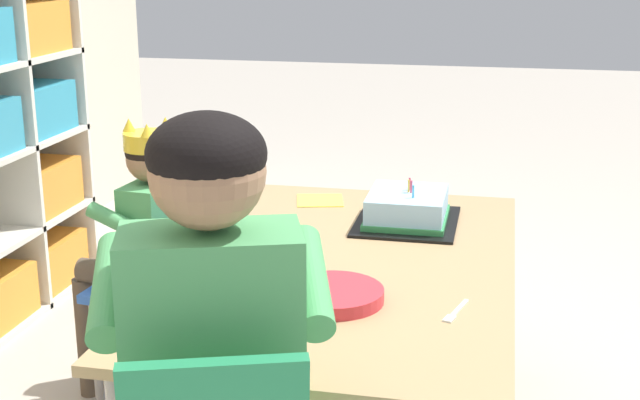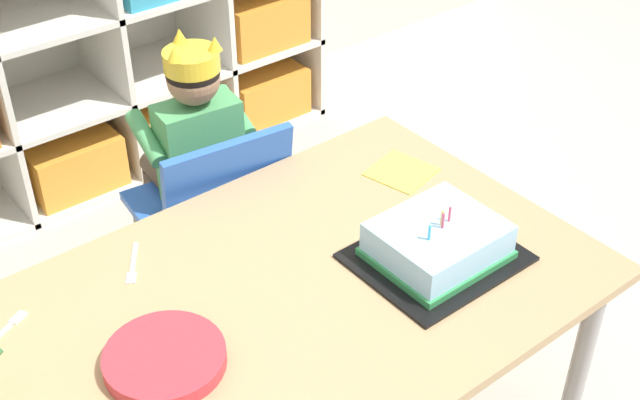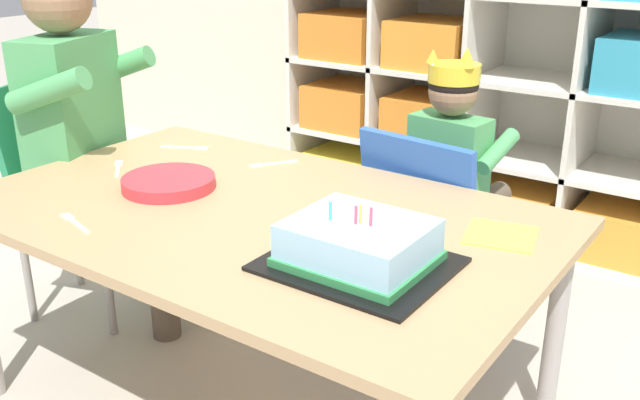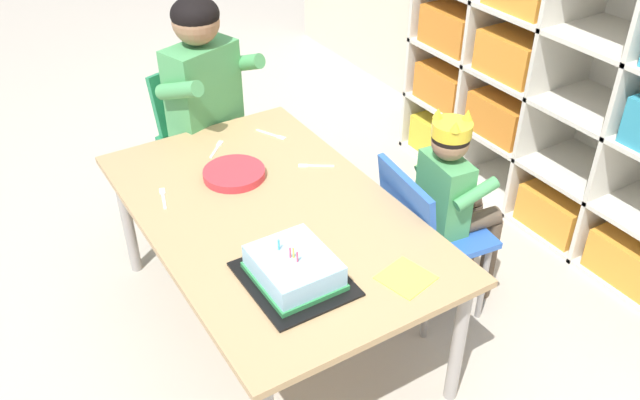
% 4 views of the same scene
% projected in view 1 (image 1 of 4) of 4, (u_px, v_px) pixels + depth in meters
% --- Properties ---
extents(activity_table, '(1.34, 0.82, 0.55)m').
position_uv_depth(activity_table, '(348.00, 280.00, 2.23)').
color(activity_table, tan).
rests_on(activity_table, ground).
extents(classroom_chair_blue, '(0.41, 0.37, 0.64)m').
position_uv_depth(classroom_chair_blue, '(176.00, 276.00, 2.55)').
color(classroom_chair_blue, blue).
rests_on(classroom_chair_blue, ground).
extents(child_with_crown, '(0.31, 0.32, 0.85)m').
position_uv_depth(child_with_crown, '(139.00, 227.00, 2.54)').
color(child_with_crown, '#4C9E5B').
rests_on(child_with_crown, ground).
extents(adult_helper_seated, '(0.48, 0.46, 1.06)m').
position_uv_depth(adult_helper_seated, '(213.00, 331.00, 1.55)').
color(adult_helper_seated, '#4C9E5B').
rests_on(adult_helper_seated, ground).
extents(birthday_cake_on_tray, '(0.34, 0.28, 0.13)m').
position_uv_depth(birthday_cake_on_tray, '(407.00, 210.00, 2.51)').
color(birthday_cake_on_tray, black).
rests_on(birthday_cake_on_tray, activity_table).
extents(paper_plate_stack, '(0.23, 0.23, 0.03)m').
position_uv_depth(paper_plate_stack, '(333.00, 295.00, 1.96)').
color(paper_plate_stack, '#DB333D').
rests_on(paper_plate_stack, activity_table).
extents(paper_napkin_square, '(0.17, 0.17, 0.00)m').
position_uv_depth(paper_napkin_square, '(320.00, 200.00, 2.74)').
color(paper_napkin_square, '#F4DB4C').
rests_on(paper_napkin_square, activity_table).
extents(fork_at_table_front_edge, '(0.13, 0.05, 0.00)m').
position_uv_depth(fork_at_table_front_edge, '(455.00, 312.00, 1.90)').
color(fork_at_table_front_edge, white).
rests_on(fork_at_table_front_edge, activity_table).
extents(fork_beside_plate_stack, '(0.13, 0.08, 0.00)m').
position_uv_depth(fork_beside_plate_stack, '(187.00, 327.00, 1.83)').
color(fork_beside_plate_stack, white).
rests_on(fork_beside_plate_stack, activity_table).
extents(fork_near_cake_tray, '(0.09, 0.12, 0.00)m').
position_uv_depth(fork_near_cake_tray, '(222.00, 276.00, 2.11)').
color(fork_near_cake_tray, white).
rests_on(fork_near_cake_tray, activity_table).
extents(fork_scattered_mid_table, '(0.11, 0.10, 0.00)m').
position_uv_depth(fork_scattered_mid_table, '(296.00, 342.00, 1.76)').
color(fork_scattered_mid_table, white).
rests_on(fork_scattered_mid_table, activity_table).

